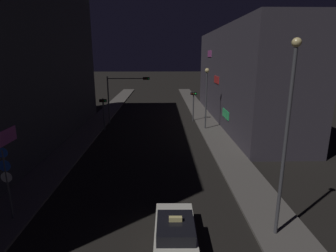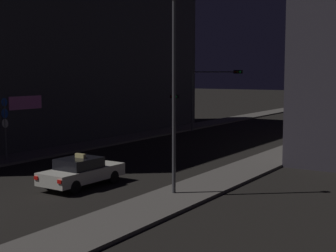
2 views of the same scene
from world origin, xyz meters
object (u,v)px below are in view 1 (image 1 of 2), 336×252
Objects in this scene: traffic_light_overhead at (124,90)px; traffic_light_left_kerb at (103,108)px; sign_pole_left at (7,177)px; street_lamp_far_block at (207,88)px; traffic_light_right_kerb at (193,100)px; taxi at (175,234)px; street_lamp_near_block at (287,128)px.

traffic_light_overhead is 4.06m from traffic_light_left_kerb.
street_lamp_far_block reaches higher than sign_pole_left.
sign_pole_left is 0.56× the size of street_lamp_far_block.
traffic_light_left_kerb is at bearing -158.64° from traffic_light_right_kerb.
sign_pole_left is (-11.81, -21.91, -0.32)m from traffic_light_right_kerb.
taxi is 21.37m from traffic_light_left_kerb.
traffic_light_right_kerb is at bearing 61.66° from sign_pole_left.
traffic_light_overhead reaches higher than traffic_light_left_kerb.
traffic_light_overhead is 24.61m from street_lamp_near_block.
traffic_light_overhead is at bearing 113.98° from street_lamp_near_block.
traffic_light_right_kerb is at bearing 21.36° from traffic_light_left_kerb.
sign_pole_left is at bearing -125.66° from street_lamp_far_block.
street_lamp_near_block is at bearing -6.67° from sign_pole_left.
taxi is at bearing -15.65° from sign_pole_left.
street_lamp_near_block is at bearing -66.02° from traffic_light_overhead.
taxi is 1.22× the size of traffic_light_left_kerb.
traffic_light_overhead is 0.67× the size of street_lamp_near_block.
traffic_light_overhead is 1.60× the size of traffic_light_left_kerb.
taxi is 24.57m from traffic_light_right_kerb.
sign_pole_left reaches higher than taxi.
traffic_light_right_kerb reaches higher than taxi.
traffic_light_left_kerb is 22.81m from street_lamp_near_block.
street_lamp_far_block is at bearing -18.09° from traffic_light_overhead.
taxi is at bearing -170.60° from street_lamp_near_block.
traffic_light_overhead is 1.52× the size of traffic_light_right_kerb.
street_lamp_near_block is (4.79, 0.79, 4.56)m from taxi.
taxi is 0.76× the size of traffic_light_overhead.
street_lamp_far_block reaches higher than traffic_light_overhead.
street_lamp_near_block is at bearing 9.40° from taxi.
traffic_light_overhead is at bearing 81.65° from sign_pole_left.
sign_pole_left is 13.46m from street_lamp_near_block.
traffic_light_right_kerb reaches higher than traffic_light_left_kerb.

